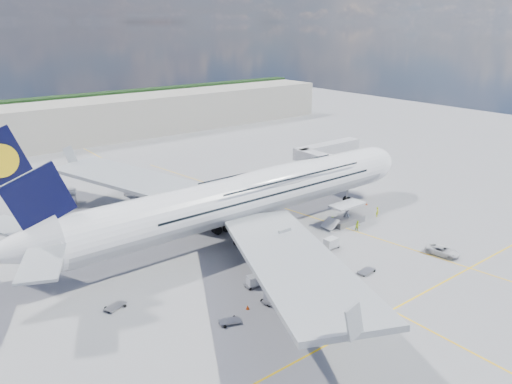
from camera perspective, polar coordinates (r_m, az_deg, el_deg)
ground at (r=77.79m, az=3.39°, el=-7.15°), size 300.00×300.00×0.00m
taxi_line_main at (r=77.78m, az=3.39°, el=-7.14°), size 0.25×220.00×0.01m
taxi_line_cross at (r=66.08m, az=15.22°, el=-12.90°), size 120.00×0.25×0.01m
taxi_line_diag at (r=93.25m, az=5.79°, el=-2.67°), size 14.16×99.06×0.01m
airliner at (r=82.44m, az=-0.98°, el=-0.41°), size 77.26×79.15×23.71m
jet_bridge at (r=109.19m, az=7.96°, el=4.24°), size 18.80×12.10×8.50m
cargo_loader at (r=90.16m, az=10.23°, el=-2.80°), size 8.53×3.20×3.67m
terminal at (r=156.85m, az=-20.35°, el=7.37°), size 180.00×16.00×12.00m
tree_line at (r=212.87m, az=-13.92°, el=10.19°), size 160.00×6.00×8.00m
dolly_row_a at (r=61.43m, az=-3.03°, el=-14.52°), size 2.88×2.22×0.38m
dolly_row_b at (r=65.18m, az=2.02°, el=-11.51°), size 3.69×2.77×2.09m
dolly_row_c at (r=68.54m, az=-0.22°, el=-10.10°), size 2.74×1.74×1.62m
dolly_back at (r=66.48m, az=-15.77°, el=-12.46°), size 2.94×2.31×0.38m
dolly_nose_far at (r=79.99m, az=8.54°, el=-5.81°), size 2.87×1.56×1.80m
dolly_nose_near at (r=73.91m, az=12.49°, el=-8.80°), size 2.89×1.81×0.40m
baggage_tug at (r=76.01m, az=-0.11°, el=-7.06°), size 3.37×2.50×1.91m
catering_truck_inner at (r=92.02m, az=-7.44°, el=-1.73°), size 7.46×4.46×4.16m
catering_truck_outer at (r=104.43m, az=-21.79°, el=-0.45°), size 7.53×4.65×4.19m
service_van at (r=82.37m, az=20.51°, el=-6.32°), size 3.21×5.35×1.39m
crew_nose at (r=94.44m, az=13.70°, el=-2.23°), size 0.83×0.74×1.92m
crew_loader at (r=87.42m, az=11.54°, el=-3.82°), size 1.13×1.04×1.87m
crew_wing at (r=65.72m, az=5.56°, el=-11.46°), size 0.90×1.25×1.97m
crew_van at (r=88.50m, az=8.73°, el=-3.37°), size 1.00×1.08×1.85m
crew_tug at (r=74.29m, az=8.13°, el=-7.84°), size 1.27×0.84×1.84m
cone_nose at (r=100.30m, az=12.51°, el=-1.29°), size 0.47×0.47×0.60m
cone_wing_left_inner at (r=88.95m, az=-10.84°, el=-3.81°), size 0.48×0.48×0.62m
cone_wing_left_outer at (r=97.81m, az=-19.01°, el=-2.46°), size 0.38×0.38×0.48m
cone_wing_right_inner at (r=66.14m, az=4.76°, el=-11.96°), size 0.40×0.40×0.51m
cone_wing_right_outer at (r=63.94m, az=-0.96°, el=-13.03°), size 0.46×0.46×0.59m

